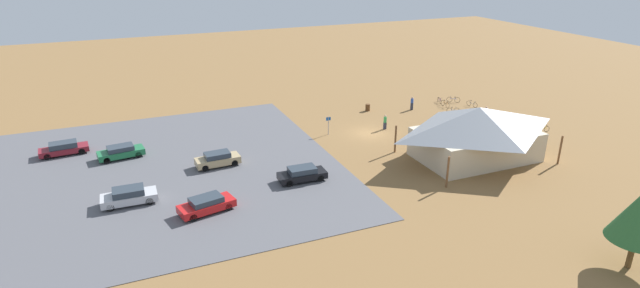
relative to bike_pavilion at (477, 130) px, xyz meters
The scene contains 26 objects.
ground 12.72m from the bike_pavilion, 58.62° to the right, with size 160.00×160.00×0.00m, color olive.
parking_lot_asphalt 31.50m from the bike_pavilion, 16.74° to the right, with size 33.60×34.14×0.05m, color #56565B.
bike_pavilion is the anchor object (origin of this frame).
trash_bin 18.60m from the bike_pavilion, 81.90° to the right, with size 0.60×0.60×0.90m, color brown.
lot_sign 16.37m from the bike_pavilion, 47.67° to the right, with size 0.56×0.08×2.20m.
bicycle_silver_near_sign 18.42m from the bike_pavilion, 127.91° to the right, with size 0.54×1.76×0.83m.
bicycle_orange_near_porch 13.69m from the bike_pavilion, 151.38° to the right, with size 1.60×0.60×0.81m.
bicycle_yellow_yard_center 13.03m from the bike_pavilion, 165.54° to the right, with size 1.68×0.62×0.82m.
bicycle_green_yard_left 11.84m from the bike_pavilion, 147.64° to the right, with size 0.48×1.70×0.85m.
bicycle_purple_by_bin 19.63m from the bike_pavilion, 115.04° to the right, with size 0.60×1.56×0.79m.
bicycle_red_lone_east 11.49m from the bike_pavilion, 137.21° to the right, with size 1.65×0.59×0.79m.
bicycle_white_edge_south 15.10m from the bike_pavilion, 118.51° to the right, with size 1.59×0.64×0.82m.
bicycle_blue_edge_north 19.96m from the bike_pavilion, 120.75° to the right, with size 1.50×1.11×0.84m.
bicycle_black_trailside 12.41m from the bike_pavilion, 157.31° to the right, with size 1.63×0.48×0.82m.
bicycle_teal_lone_west 13.96m from the bike_pavilion, 142.18° to the right, with size 0.66×1.73×0.87m.
bicycle_silver_mid_cluster 10.03m from the bike_pavilion, 161.17° to the right, with size 1.77×0.50×0.89m.
bicycle_orange_yard_right 17.80m from the bike_pavilion, 116.46° to the right, with size 0.48×1.83×0.91m.
car_black_end_stall 18.35m from the bike_pavilion, ahead, with size 4.47×1.92×1.32m.
car_red_by_curb 27.46m from the bike_pavilion, ahead, with size 4.77×2.76×1.31m.
car_maroon_far_end 42.30m from the bike_pavilion, 23.97° to the right, with size 4.81×2.11×1.33m.
car_tan_mid_lot 25.95m from the bike_pavilion, 18.19° to the right, with size 4.36×1.93×1.40m.
car_silver_aisle_side 33.28m from the bike_pavilion, ahead, with size 4.51×1.93×1.40m.
car_green_near_entry 36.06m from the bike_pavilion, 22.71° to the right, with size 4.65×2.36×1.30m.
visitor_crossing_yard 13.27m from the bike_pavilion, 134.59° to the right, with size 0.38×0.40×1.71m.
visitor_near_lot 16.76m from the bike_pavilion, 100.27° to the right, with size 0.39×0.36×1.76m.
visitor_by_pavilion 12.03m from the bike_pavilion, 69.82° to the right, with size 0.36×0.36×1.76m.
Camera 1 is at (26.45, 48.02, 20.14)m, focal length 28.24 mm.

